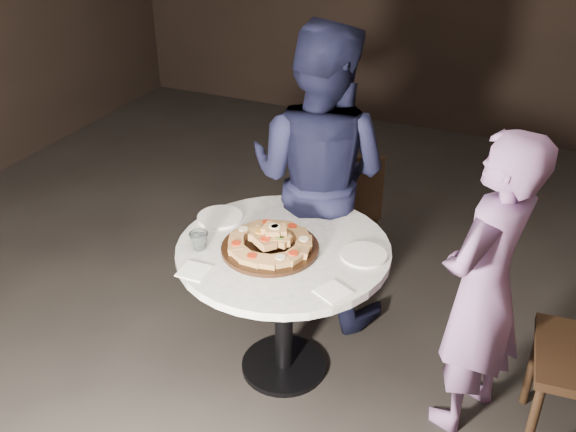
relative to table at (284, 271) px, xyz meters
The scene contains 12 objects.
floor 0.60m from the table, 118.01° to the right, with size 7.00×7.00×0.00m, color black.
table is the anchor object (origin of this frame).
serving_board 0.16m from the table, 129.79° to the right, with size 0.44×0.44×0.02m, color black.
focaccia_pile 0.19m from the table, 127.94° to the right, with size 0.39×0.38×0.10m.
plate_left 0.42m from the table, 164.90° to the left, with size 0.22×0.22×0.01m, color white.
plate_right 0.39m from the table, 10.96° to the left, with size 0.20×0.20×0.01m, color white.
water_glass 0.41m from the table, 153.05° to the right, with size 0.09×0.09×0.08m, color silver.
napkin_near 0.45m from the table, 128.19° to the right, with size 0.12×0.12×0.01m, color white.
napkin_far 0.42m from the table, 35.99° to the right, with size 0.12×0.12×0.01m, color white.
chair_far 1.03m from the table, 91.41° to the left, with size 0.47×0.48×0.78m.
diner_navy 0.60m from the table, 95.41° to the left, with size 0.78×0.61×1.61m, color black.
diner_teal 0.88m from the table, ahead, with size 0.51×0.34×1.41m, color #846299.
Camera 1 is at (1.03, -2.16, 2.29)m, focal length 40.00 mm.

